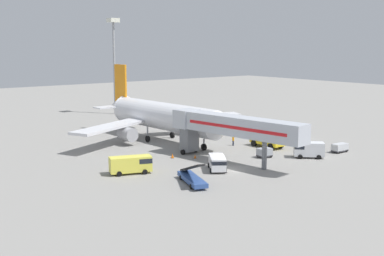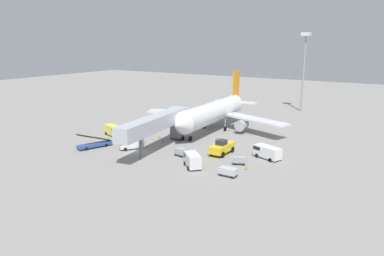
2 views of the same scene
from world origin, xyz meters
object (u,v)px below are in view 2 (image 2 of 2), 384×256
at_px(pushback_tug, 222,147).
at_px(service_van_near_right, 192,159).
at_px(airplane_at_gate, 214,112).
at_px(belt_loader_truck, 95,144).
at_px(service_van_outer_left, 267,151).
at_px(baggage_cart_outer_right, 181,152).
at_px(safety_cone_bravo, 162,140).
at_px(safety_cone_alpha, 159,136).
at_px(apron_light_mast, 305,56).
at_px(jet_bridge, 158,123).
at_px(safety_cone_charlie, 246,167).
at_px(service_van_mid_left, 114,130).
at_px(baggage_cart_far_left, 228,172).
at_px(service_van_far_right, 131,143).
at_px(ground_crew_worker_foreground, 217,141).
at_px(baggage_cart_rear_right, 239,160).

xyz_separation_m(pushback_tug, service_van_near_right, (-0.82, -9.21, 0.04)).
relative_size(airplane_at_gate, belt_loader_truck, 5.12).
distance_m(service_van_outer_left, baggage_cart_outer_right, 15.68).
height_order(pushback_tug, safety_cone_bravo, pushback_tug).
bearing_deg(safety_cone_alpha, apron_light_mast, 70.31).
height_order(jet_bridge, safety_cone_charlie, jet_bridge).
xyz_separation_m(baggage_cart_outer_right, safety_cone_bravo, (-8.72, 5.99, -0.49)).
bearing_deg(safety_cone_bravo, pushback_tug, -3.65).
relative_size(safety_cone_bravo, apron_light_mast, 0.03).
xyz_separation_m(service_van_mid_left, apron_light_mast, (26.93, 52.53, 15.05)).
xyz_separation_m(airplane_at_gate, belt_loader_truck, (-13.00, -25.62, -3.61)).
xyz_separation_m(baggage_cart_far_left, safety_cone_charlie, (1.11, 4.47, -0.46)).
distance_m(pushback_tug, service_van_near_right, 9.24).
relative_size(service_van_mid_left, baggage_cart_outer_right, 2.56).
relative_size(service_van_far_right, ground_crew_worker_foreground, 2.81).
distance_m(service_van_near_right, safety_cone_charlie, 9.07).
bearing_deg(apron_light_mast, jet_bridge, -102.42).
bearing_deg(airplane_at_gate, pushback_tug, -56.50).
bearing_deg(service_van_far_right, pushback_tug, 21.63).
relative_size(service_van_outer_left, baggage_cart_rear_right, 2.24).
height_order(service_van_near_right, service_van_mid_left, service_van_near_right).
bearing_deg(safety_cone_alpha, safety_cone_bravo, -41.36).
bearing_deg(baggage_cart_rear_right, service_van_near_right, -137.79).
xyz_separation_m(pushback_tug, apron_light_mast, (0.12, 51.64, 15.08)).
height_order(ground_crew_worker_foreground, safety_cone_bravo, ground_crew_worker_foreground).
distance_m(belt_loader_truck, baggage_cart_rear_right, 29.37).
distance_m(jet_bridge, safety_cone_bravo, 7.27).
height_order(jet_bridge, baggage_cart_far_left, jet_bridge).
bearing_deg(pushback_tug, service_van_far_right, -158.37).
bearing_deg(safety_cone_charlie, belt_loader_truck, -171.96).
bearing_deg(ground_crew_worker_foreground, service_van_outer_left, -12.13).
distance_m(baggage_cart_far_left, baggage_cart_rear_right, 6.22).
bearing_deg(service_van_near_right, baggage_cart_rear_right, 42.21).
distance_m(baggage_cart_outer_right, safety_cone_charlie, 13.26).
xyz_separation_m(service_van_far_right, baggage_cart_outer_right, (10.83, 1.58, -0.33)).
relative_size(airplane_at_gate, ground_crew_worker_foreground, 20.41).
bearing_deg(baggage_cart_far_left, airplane_at_gate, 123.05).
xyz_separation_m(airplane_at_gate, safety_cone_charlie, (17.85, -21.26, -4.07)).
relative_size(service_van_far_right, baggage_cart_far_left, 1.80).
distance_m(airplane_at_gate, baggage_cart_rear_right, 25.39).
height_order(belt_loader_truck, apron_light_mast, apron_light_mast).
height_order(service_van_near_right, safety_cone_bravo, service_van_near_right).
bearing_deg(safety_cone_charlie, baggage_cart_rear_right, 141.55).
distance_m(baggage_cart_outer_right, ground_crew_worker_foreground, 9.85).
bearing_deg(jet_bridge, ground_crew_worker_foreground, 44.28).
xyz_separation_m(service_van_near_right, service_van_mid_left, (-25.99, 8.32, -0.02)).
relative_size(airplane_at_gate, pushback_tug, 6.02).
xyz_separation_m(jet_bridge, pushback_tug, (12.09, 3.78, -3.91)).
height_order(service_van_far_right, safety_cone_charlie, service_van_far_right).
bearing_deg(pushback_tug, service_van_outer_left, 13.93).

